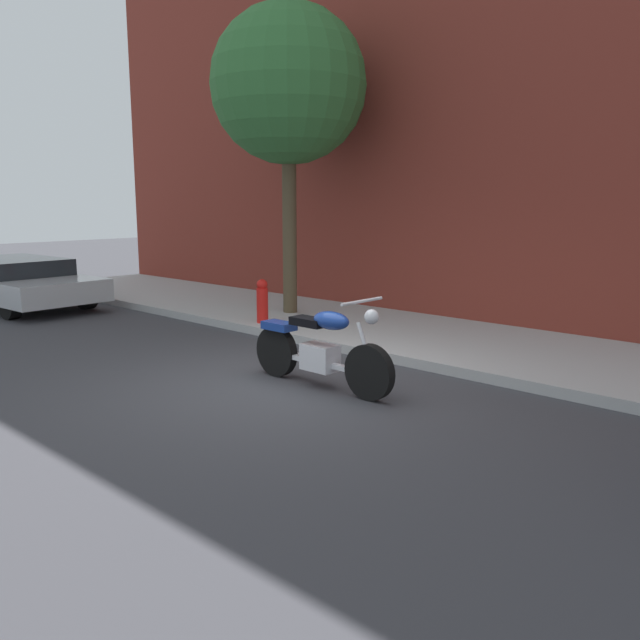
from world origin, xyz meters
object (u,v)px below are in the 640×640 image
object	(u,v)px
fire_hydrant	(262,305)
parked_car_silver	(14,281)
street_tree	(288,86)
motorcycle	(320,349)

from	to	relation	value
fire_hydrant	parked_car_silver	bearing A→B (deg)	-162.49
street_tree	fire_hydrant	distance (m)	4.00
street_tree	motorcycle	bearing A→B (deg)	-39.86
parked_car_silver	fire_hydrant	distance (m)	6.15
fire_hydrant	street_tree	bearing A→B (deg)	111.50
motorcycle	parked_car_silver	bearing A→B (deg)	179.73
motorcycle	fire_hydrant	bearing A→B (deg)	149.01
parked_car_silver	motorcycle	bearing A→B (deg)	-0.27
parked_car_silver	street_tree	world-z (taller)	street_tree
motorcycle	street_tree	size ratio (longest dim) A/B	0.38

